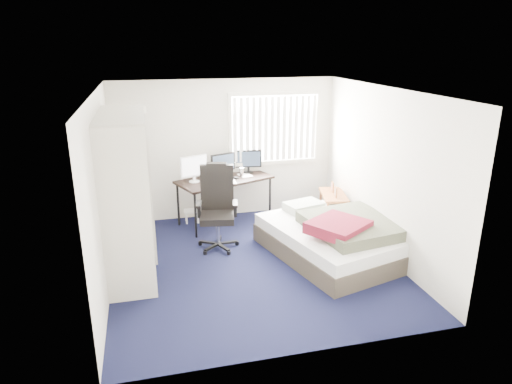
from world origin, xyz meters
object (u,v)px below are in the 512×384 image
Objects in this scene: nightstand at (333,197)px; bed at (335,237)px; desk at (224,177)px; office_chair at (218,216)px.

bed is at bearing -111.65° from nightstand.
office_chair is (-0.29, -1.00, -0.32)m from desk.
desk is at bearing 128.07° from bed.
office_chair reaches higher than desk.
nightstand is at bearing -16.78° from desk.
nightstand is 1.31m from bed.
nightstand reaches higher than bed.
nightstand is at bearing 11.57° from office_chair.
bed is (1.38, -1.76, -0.54)m from desk.
office_chair is at bearing 155.41° from bed.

